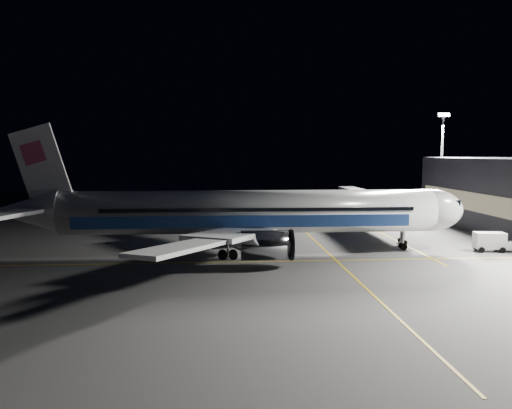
{
  "coord_description": "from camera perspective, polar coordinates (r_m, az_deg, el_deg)",
  "views": [
    {
      "loc": [
        -3.91,
        -64.18,
        12.99
      ],
      "look_at": [
        0.92,
        2.19,
        6.0
      ],
      "focal_mm": 35.0,
      "sensor_mm": 36.0,
      "label": 1
    }
  ],
  "objects": [
    {
      "name": "ground",
      "position": [
        65.6,
        -0.66,
        -5.43
      ],
      "size": [
        200.0,
        200.0,
        0.0
      ],
      "primitive_type": "plane",
      "color": "#4C4C4F",
      "rests_on": "ground"
    },
    {
      "name": "guide_line_main",
      "position": [
        66.95,
        7.95,
        -5.25
      ],
      "size": [
        0.25,
        80.0,
        0.01
      ],
      "primitive_type": "cube",
      "color": "gold",
      "rests_on": "ground"
    },
    {
      "name": "guide_line_cross",
      "position": [
        59.74,
        -0.31,
        -6.56
      ],
      "size": [
        70.0,
        0.25,
        0.01
      ],
      "primitive_type": "cube",
      "color": "gold",
      "rests_on": "ground"
    },
    {
      "name": "guide_line_side",
      "position": [
        79.65,
        14.91,
        -3.59
      ],
      "size": [
        0.25,
        40.0,
        0.01
      ],
      "primitive_type": "cube",
      "color": "gold",
      "rests_on": "ground"
    },
    {
      "name": "airliner",
      "position": [
        64.72,
        -1.62,
        -0.95
      ],
      "size": [
        61.48,
        54.22,
        16.64
      ],
      "color": "silver",
      "rests_on": "ground"
    },
    {
      "name": "jet_bridge",
      "position": [
        86.63,
        13.26,
        0.27
      ],
      "size": [
        3.6,
        34.4,
        6.3
      ],
      "color": "#B2B2B7",
      "rests_on": "ground"
    },
    {
      "name": "floodlight_mast_north",
      "position": [
        105.72,
        20.47,
        5.29
      ],
      "size": [
        2.4,
        0.68,
        20.7
      ],
      "color": "#59595E",
      "rests_on": "ground"
    },
    {
      "name": "service_truck",
      "position": [
        72.59,
        25.46,
        -3.82
      ],
      "size": [
        5.14,
        2.66,
        2.51
      ],
      "rotation": [
        0.0,
        0.0,
        -0.13
      ],
      "color": "silver",
      "rests_on": "ground"
    },
    {
      "name": "baggage_tug",
      "position": [
        85.28,
        -0.36,
        -2.18
      ],
      "size": [
        3.15,
        2.89,
        1.86
      ],
      "rotation": [
        0.0,
        0.0,
        -0.41
      ],
      "color": "black",
      "rests_on": "ground"
    },
    {
      "name": "safety_cone_a",
      "position": [
        74.72,
        0.98,
        -3.75
      ],
      "size": [
        0.45,
        0.45,
        0.68
      ],
      "primitive_type": "cone",
      "color": "orange",
      "rests_on": "ground"
    },
    {
      "name": "safety_cone_b",
      "position": [
        72.49,
        3.47,
        -4.11
      ],
      "size": [
        0.38,
        0.38,
        0.56
      ],
      "primitive_type": "cone",
      "color": "orange",
      "rests_on": "ground"
    },
    {
      "name": "safety_cone_c",
      "position": [
        73.0,
        -0.34,
        -4.03
      ],
      "size": [
        0.38,
        0.38,
        0.56
      ],
      "primitive_type": "cone",
      "color": "orange",
      "rests_on": "ground"
    }
  ]
}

